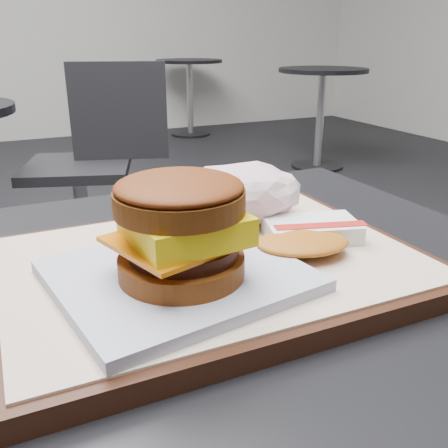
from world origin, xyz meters
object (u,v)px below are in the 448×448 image
neighbor_chair (93,154)px  crumpled_wrapper (242,193)px  breakfast_sandwich (180,240)px  serving_tray (211,267)px  hash_brown (308,235)px

neighbor_chair → crumpled_wrapper: bearing=-94.9°
crumpled_wrapper → neighbor_chair: size_ratio=0.16×
breakfast_sandwich → neighbor_chair: bearing=81.8°
serving_tray → breakfast_sandwich: (-0.04, -0.04, 0.05)m
breakfast_sandwich → hash_brown: (0.14, 0.03, -0.03)m
serving_tray → breakfast_sandwich: 0.08m
serving_tray → crumpled_wrapper: 0.11m
hash_brown → crumpled_wrapper: 0.10m
serving_tray → neighbor_chair: neighbor_chair is taller
hash_brown → serving_tray: bearing=171.7°
breakfast_sandwich → crumpled_wrapper: 0.16m
serving_tray → crumpled_wrapper: bearing=47.7°
neighbor_chair → breakfast_sandwich: bearing=-98.2°
serving_tray → hash_brown: hash_brown is taller
breakfast_sandwich → neighbor_chair: 1.80m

